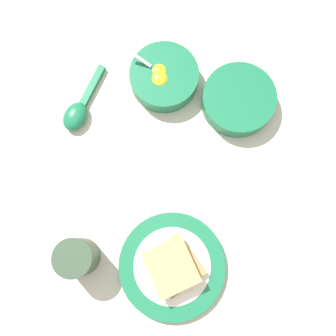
{
  "coord_description": "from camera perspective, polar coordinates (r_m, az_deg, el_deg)",
  "views": [
    {
      "loc": [
        0.08,
        0.15,
        0.83
      ],
      "look_at": [
        -0.02,
        0.03,
        0.02
      ],
      "focal_mm": 42.0,
      "sensor_mm": 36.0,
      "label": 1
    }
  ],
  "objects": [
    {
      "name": "soup_spoon",
      "position": [
        0.89,
        -12.89,
        8.09
      ],
      "size": [
        0.16,
        0.11,
        0.03
      ],
      "color": "#196B42",
      "rests_on": "ground_plane"
    },
    {
      "name": "drinking_cup",
      "position": [
        0.8,
        -13.08,
        -12.54
      ],
      "size": [
        0.08,
        0.08,
        0.09
      ],
      "color": "#334733",
      "rests_on": "ground_plane"
    },
    {
      "name": "toast_sandwich",
      "position": [
        0.8,
        0.74,
        -14.06
      ],
      "size": [
        0.11,
        0.11,
        0.04
      ],
      "color": "tan",
      "rests_on": "toast_plate"
    },
    {
      "name": "egg_bowl",
      "position": [
        0.88,
        -0.59,
        13.05
      ],
      "size": [
        0.15,
        0.15,
        0.07
      ],
      "color": "#196B42",
      "rests_on": "ground_plane"
    },
    {
      "name": "ground_plane",
      "position": [
        0.85,
        -1.99,
        0.74
      ],
      "size": [
        3.0,
        3.0,
        0.0
      ],
      "primitive_type": "plane",
      "color": "beige"
    },
    {
      "name": "toast_plate",
      "position": [
        0.82,
        0.6,
        -14.03
      ],
      "size": [
        0.22,
        0.22,
        0.02
      ],
      "color": "#196B42",
      "rests_on": "ground_plane"
    },
    {
      "name": "congee_bowl",
      "position": [
        0.88,
        10.23,
        9.69
      ],
      "size": [
        0.16,
        0.16,
        0.04
      ],
      "color": "#196B42",
      "rests_on": "ground_plane"
    }
  ]
}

